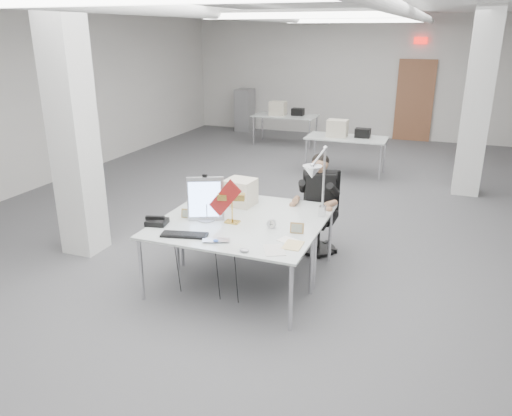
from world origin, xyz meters
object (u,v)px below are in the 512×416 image
(office_chair, at_px, (319,211))
(bankers_lamp, at_px, (232,208))
(desk_main, at_px, (227,235))
(laptop, at_px, (216,242))
(architect_lamp, at_px, (318,188))
(monitor, at_px, (206,199))
(beige_monitor, at_px, (240,192))
(desk_phone, at_px, (157,222))
(seated_person, at_px, (319,188))

(office_chair, bearing_deg, bankers_lamp, -139.83)
(desk_main, distance_m, office_chair, 1.68)
(laptop, relative_size, bankers_lamp, 0.81)
(desk_main, bearing_deg, architect_lamp, 37.93)
(monitor, bearing_deg, beige_monitor, 52.13)
(bankers_lamp, height_order, beige_monitor, bankers_lamp)
(bankers_lamp, relative_size, architect_lamp, 0.42)
(bankers_lamp, bearing_deg, desk_main, -93.54)
(monitor, distance_m, bankers_lamp, 0.32)
(laptop, bearing_deg, desk_phone, 141.68)
(desk_phone, xyz_separation_m, beige_monitor, (0.61, 0.95, 0.13))
(architect_lamp, bearing_deg, laptop, -155.22)
(beige_monitor, bearing_deg, bankers_lamp, -70.62)
(bankers_lamp, bearing_deg, monitor, 169.83)
(desk_main, distance_m, desk_phone, 0.83)
(office_chair, xyz_separation_m, bankers_lamp, (-0.70, -1.23, 0.36))
(office_chair, bearing_deg, laptop, -129.25)
(monitor, bearing_deg, office_chair, 27.28)
(beige_monitor, relative_size, architect_lamp, 0.41)
(seated_person, height_order, laptop, seated_person)
(office_chair, height_order, desk_phone, office_chair)
(monitor, bearing_deg, architect_lamp, -7.80)
(architect_lamp, bearing_deg, desk_phone, 178.71)
(beige_monitor, xyz_separation_m, architect_lamp, (1.04, -0.29, 0.25))
(monitor, xyz_separation_m, desk_phone, (-0.45, -0.31, -0.23))
(monitor, distance_m, architect_lamp, 1.26)
(office_chair, height_order, seated_person, seated_person)
(laptop, bearing_deg, office_chair, 48.99)
(laptop, height_order, beige_monitor, beige_monitor)
(beige_monitor, distance_m, architect_lamp, 1.11)
(seated_person, bearing_deg, office_chair, 69.69)
(office_chair, distance_m, architect_lamp, 1.11)
(desk_main, distance_m, architect_lamp, 1.12)
(architect_lamp, bearing_deg, monitor, 173.16)
(laptop, relative_size, architect_lamp, 0.34)
(monitor, bearing_deg, laptop, -79.87)
(desk_main, distance_m, beige_monitor, 0.97)
(monitor, bearing_deg, seated_person, 26.15)
(seated_person, distance_m, bankers_lamp, 1.37)
(desk_main, height_order, seated_person, seated_person)
(laptop, bearing_deg, bankers_lamp, 74.94)
(seated_person, bearing_deg, desk_main, -132.98)
(desk_main, distance_m, seated_person, 1.63)
(office_chair, distance_m, beige_monitor, 1.11)
(desk_main, relative_size, monitor, 3.54)
(desk_main, height_order, beige_monitor, beige_monitor)
(desk_main, relative_size, beige_monitor, 5.31)
(laptop, xyz_separation_m, desk_phone, (-0.83, 0.24, 0.02))
(laptop, height_order, bankers_lamp, bankers_lamp)
(seated_person, distance_m, beige_monitor, 1.02)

